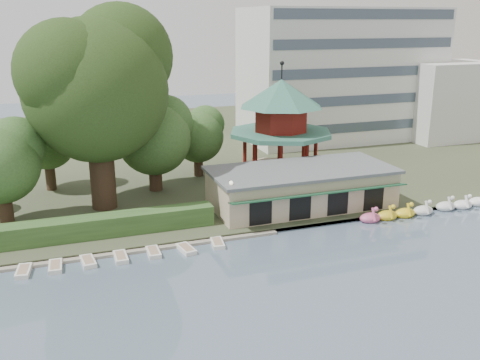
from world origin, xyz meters
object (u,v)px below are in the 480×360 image
boathouse (301,187)px  dock (81,256)px  big_tree (97,80)px  pavilion (281,119)px

boathouse → dock: bearing=-167.8°
big_tree → dock: bearing=-106.1°
dock → big_tree: bearing=73.9°
boathouse → pavilion: bearing=78.7°
pavilion → big_tree: 21.90m
dock → big_tree: size_ratio=1.70×
dock → pavilion: 29.14m
dock → pavilion: size_ratio=2.52×
big_tree → pavilion: bearing=10.3°
boathouse → big_tree: 22.56m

